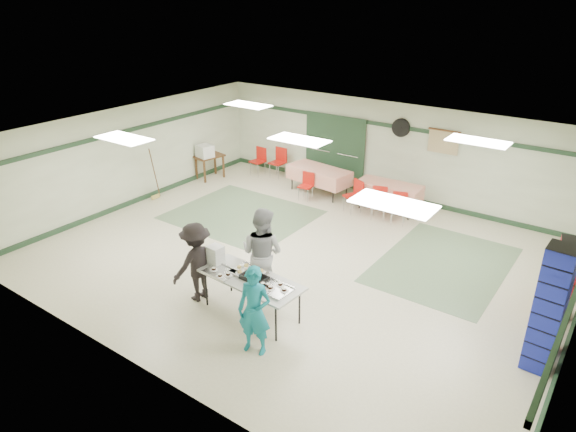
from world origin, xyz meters
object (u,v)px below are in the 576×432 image
Objects in this scene: crate_stack_blue_b at (549,310)px; volunteer_dark at (197,262)px; chair_b at (356,193)px; dining_table_b at (319,174)px; chair_loose_a at (279,159)px; crate_stack_red at (565,279)px; chair_c at (399,205)px; printer_table at (209,159)px; broom at (155,173)px; dining_table_a at (389,190)px; chair_a at (379,199)px; serving_table at (251,280)px; crate_stack_blue_a at (553,304)px; volunteer_grey at (262,253)px; chair_loose_b at (259,158)px; volunteer_teal at (254,311)px; office_printer at (205,151)px; chair_d at (307,183)px.

volunteer_dark is at bearing -163.95° from crate_stack_blue_b.
dining_table_b is at bearing -175.91° from chair_b.
crate_stack_red is at bearing -17.74° from chair_loose_a.
chair_c is 5.61m from crate_stack_blue_b.
broom is (-0.08, -2.12, 0.12)m from printer_table.
chair_c is (0.56, -0.58, -0.07)m from dining_table_a.
crate_stack_red is (4.64, -2.07, 0.26)m from chair_a.
serving_table is 2.19× the size of chair_loose_a.
crate_stack_blue_a is (4.64, -3.75, 0.26)m from dining_table_a.
volunteer_grey is at bearing -26.63° from printer_table.
volunteer_dark reaches higher than dining_table_a.
chair_a is 0.57× the size of broom.
serving_table is 6.46m from broom.
chair_loose_b reaches higher than dining_table_b.
volunteer_teal is at bearing -103.25° from chair_a.
volunteer_dark is 5.52m from broom.
dining_table_a is at bearing -97.37° from volunteer_grey.
chair_b is (-0.75, 5.30, -0.19)m from serving_table.
dining_table_b is at bearing 30.19° from office_printer.
dining_table_a is at bearing 8.62° from chair_d.
dining_table_a is at bearing 150.34° from crate_stack_red.
chair_c is 6.77m from broom.
dining_table_b is (-1.08, 6.04, -0.22)m from volunteer_dark.
chair_c is 2.80m from chair_d.
office_printer reaches higher than chair_loose_a.
chair_loose_a is at bearing 126.26° from serving_table.
broom reaches higher than serving_table.
chair_loose_b is (-2.42, 0.29, -0.03)m from dining_table_b.
crate_stack_red is at bearing 2.06° from printer_table.
crate_stack_blue_a is at bearing 90.00° from crate_stack_blue_b.
chair_d is at bearing -86.20° from dining_table_b.
chair_d is (-2.24, -0.00, -0.04)m from chair_a.
volunteer_teal is 4.50m from crate_stack_blue_b.
chair_b is 1.12× the size of chair_d.
chair_a is 1.03× the size of chair_c.
volunteer_teal is 0.73× the size of crate_stack_blue_b.
dining_table_a is 2.31m from chair_d.
dining_table_a is 5.35m from crate_stack_red.
crate_stack_blue_b is at bearing -25.29° from dining_table_b.
crate_stack_blue_a is at bearing -23.93° from chair_loose_a.
chair_d is 2.54m from chair_loose_b.
volunteer_dark is at bearing -149.46° from crate_stack_red.
dining_table_b is 2.40× the size of chair_c.
volunteer_teal reaches higher than crate_stack_red.
office_printer reaches higher than dining_table_a.
crate_stack_blue_b is (0.00, -0.64, 0.25)m from crate_stack_blue_a.
chair_d is (-1.12, 5.47, -0.32)m from volunteer_dark.
serving_table is 1.05× the size of dining_table_b.
printer_table is at bearing -151.29° from chair_b.
chair_a is at bearing 24.82° from chair_b.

